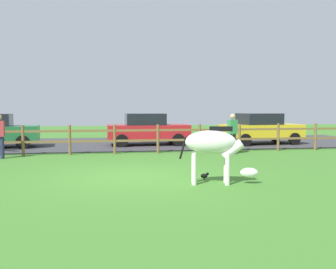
% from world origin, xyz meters
% --- Properties ---
extents(ground_plane, '(60.00, 60.00, 0.00)m').
position_xyz_m(ground_plane, '(0.00, 0.00, 0.00)').
color(ground_plane, '#3D7528').
extents(parking_asphalt, '(28.00, 7.40, 0.05)m').
position_xyz_m(parking_asphalt, '(0.00, 9.30, 0.03)').
color(parking_asphalt, '#38383D').
rests_on(parking_asphalt, ground_plane).
extents(paddock_fence, '(21.34, 0.11, 1.20)m').
position_xyz_m(paddock_fence, '(-0.38, 5.00, 0.68)').
color(paddock_fence, brown).
rests_on(paddock_fence, ground_plane).
extents(zebra, '(1.92, 0.70, 1.41)m').
position_xyz_m(zebra, '(1.91, -1.31, 0.93)').
color(zebra, white).
rests_on(zebra, ground_plane).
extents(crow_on_grass, '(0.22, 0.10, 0.20)m').
position_xyz_m(crow_on_grass, '(1.80, -0.87, 0.13)').
color(crow_on_grass, black).
rests_on(crow_on_grass, ground_plane).
extents(parked_car_red, '(4.05, 1.98, 1.56)m').
position_xyz_m(parked_car_red, '(1.27, 8.07, 0.84)').
color(parked_car_red, red).
rests_on(parked_car_red, parking_asphalt).
extents(parked_car_yellow, '(4.16, 2.22, 1.56)m').
position_xyz_m(parked_car_yellow, '(7.03, 7.59, 0.84)').
color(parked_car_yellow, yellow).
rests_on(parked_car_yellow, parking_asphalt).
extents(visitor_left_of_tree, '(0.41, 0.31, 1.64)m').
position_xyz_m(visitor_left_of_tree, '(4.33, 4.21, 0.91)').
color(visitor_left_of_tree, '#232847').
rests_on(visitor_left_of_tree, ground_plane).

